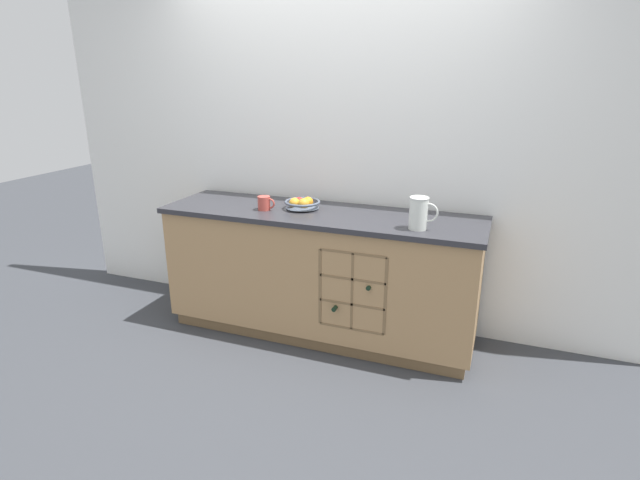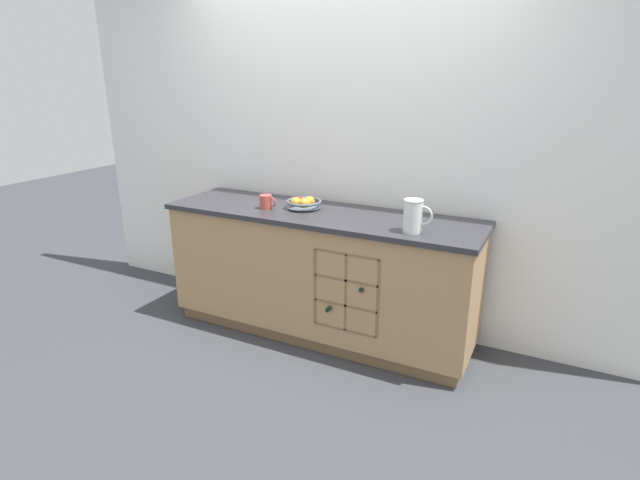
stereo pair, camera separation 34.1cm
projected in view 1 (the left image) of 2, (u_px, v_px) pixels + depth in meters
The scene contains 6 objects.
ground_plane at pixel (320, 331), 3.64m from camera, with size 14.00×14.00×0.00m, color #383A3F.
back_wall at pixel (338, 149), 3.56m from camera, with size 4.55×0.06×2.55m, color white.
kitchen_island at pixel (320, 273), 3.49m from camera, with size 2.19×0.64×0.90m.
fruit_bowl at pixel (302, 203), 3.42m from camera, with size 0.25×0.25×0.09m.
white_pitcher at pixel (419, 213), 2.96m from camera, with size 0.17×0.12×0.20m.
ceramic_mug at pixel (264, 203), 3.40m from camera, with size 0.12×0.09×0.09m.
Camera 1 is at (1.15, -3.03, 1.79)m, focal length 28.00 mm.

